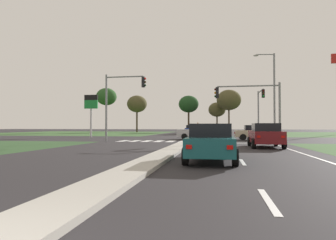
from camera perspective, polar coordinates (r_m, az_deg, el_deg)
name	(u,v)px	position (r m, az deg, el deg)	size (l,w,h in m)	color
ground_plane	(195,139)	(32.17, 5.24, -3.73)	(200.00, 200.00, 0.00)	#282628
grass_verge_far_left	(81,133)	(63.14, -16.59, -2.44)	(35.00, 35.00, 0.01)	#385B2D
median_island_near	(161,156)	(13.35, -1.36, -6.99)	(1.20, 22.00, 0.14)	#ADA89E
median_island_far	(205,133)	(57.11, 7.25, -2.55)	(1.20, 36.00, 0.14)	gray
lane_dash_near	(268,201)	(6.03, 18.98, -14.68)	(0.14, 2.00, 0.01)	silver
lane_dash_second	(242,162)	(11.91, 14.34, -7.98)	(0.14, 2.00, 0.01)	silver
lane_dash_third	(234,150)	(17.87, 12.82, -5.71)	(0.14, 2.00, 0.01)	silver
edge_line_right	(315,158)	(14.74, 26.82, -6.57)	(0.14, 24.00, 0.01)	silver
stop_bar_near	(233,143)	(25.10, 12.64, -4.40)	(6.40, 0.50, 0.01)	silver
crosswalk_bar_near	(124,141)	(28.33, -8.68, -4.05)	(0.70, 2.80, 0.01)	silver
crosswalk_bar_second	(135,141)	(27.99, -6.44, -4.09)	(0.70, 2.80, 0.01)	silver
crosswalk_bar_third	(147,141)	(27.69, -4.15, -4.13)	(0.70, 2.80, 0.01)	silver
crosswalk_bar_fourth	(159,141)	(27.43, -1.81, -4.16)	(0.70, 2.80, 0.01)	silver
crosswalk_bar_fifth	(171,141)	(27.22, 0.56, -4.18)	(0.70, 2.80, 0.01)	silver
crosswalk_bar_sixth	(183,141)	(27.06, 2.98, -4.20)	(0.70, 2.80, 0.01)	silver
crosswalk_bar_seventh	(196,142)	(26.95, 5.41, -4.21)	(0.70, 2.80, 0.01)	silver
car_blue_near	(191,129)	(52.84, 4.50, -1.86)	(1.97, 4.49, 1.60)	navy
car_navy_second	(196,129)	(61.86, 5.44, -1.82)	(2.06, 4.22, 1.47)	#161E47
car_silver_third	(199,132)	(31.60, 6.08, -2.30)	(4.60, 2.01, 1.60)	#B7B7BC
car_maroon_fourth	(265,135)	(20.55, 18.48, -2.82)	(2.04, 4.19, 1.61)	maroon
car_beige_fifth	(256,132)	(31.05, 16.75, -2.34)	(4.27, 2.05, 1.52)	#BCAD8E
car_teal_sixth	(211,142)	(11.99, 8.38, -4.26)	(1.98, 4.57, 1.51)	#19565B
traffic_signal_near_right	(253,101)	(25.69, 16.34, 3.63)	(5.47, 0.32, 5.07)	gray
traffic_signal_far_right	(260,105)	(37.48, 17.53, 2.86)	(0.32, 4.55, 5.90)	gray
traffic_signal_near_left	(120,96)	(27.08, -9.42, 4.63)	(3.87, 0.32, 6.17)	gray
street_lamp_second	(273,91)	(33.48, 19.74, 5.30)	(2.31, 0.51, 9.26)	gray
pedestrian_at_median	(198,127)	(40.46, 5.83, -1.45)	(0.34, 0.34, 1.81)	#335184
fuel_price_totem	(91,106)	(39.61, -14.79, 2.61)	(1.80, 0.24, 5.53)	silver
treeline_near	(106,97)	(68.85, -11.93, 4.41)	(4.66, 4.66, 10.19)	#423323
treeline_second	(137,104)	(69.62, -6.08, 3.11)	(4.70, 4.70, 8.69)	#423323
treeline_third	(189,104)	(67.74, 4.04, 3.09)	(4.61, 4.61, 8.49)	#423323
treeline_fourth	(229,100)	(63.46, 11.80, 3.83)	(5.14, 5.14, 9.17)	#423323
treeline_fifth	(217,110)	(66.77, 9.54, 2.00)	(3.83, 3.83, 6.79)	#423323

